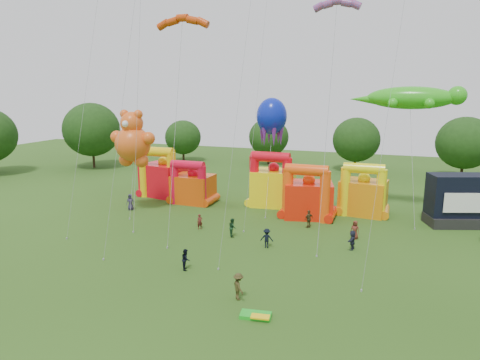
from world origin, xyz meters
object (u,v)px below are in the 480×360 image
(teddy_bear_kite, at_px, (132,149))
(spectator_4, at_px, (309,219))
(bouncy_castle_2, at_px, (273,185))
(stage_trailer, at_px, (471,201))
(bouncy_castle_0, at_px, (163,177))
(spectator_0, at_px, (130,202))
(gecko_kite, at_px, (412,135))
(octopus_kite, at_px, (270,152))

(teddy_bear_kite, height_order, spectator_4, teddy_bear_kite)
(bouncy_castle_2, bearing_deg, stage_trailer, -1.29)
(bouncy_castle_2, bearing_deg, bouncy_castle_0, -179.29)
(teddy_bear_kite, relative_size, spectator_0, 6.20)
(stage_trailer, xyz_separation_m, gecko_kite, (-6.41, 1.35, 6.71))
(octopus_kite, bearing_deg, teddy_bear_kite, -149.11)
(octopus_kite, xyz_separation_m, spectator_4, (6.40, -7.14, -5.91))
(bouncy_castle_2, height_order, teddy_bear_kite, teddy_bear_kite)
(teddy_bear_kite, height_order, gecko_kite, gecko_kite)
(teddy_bear_kite, height_order, octopus_kite, octopus_kite)
(gecko_kite, bearing_deg, spectator_0, -164.56)
(bouncy_castle_2, relative_size, gecko_kite, 0.47)
(stage_trailer, bearing_deg, spectator_4, -157.07)
(spectator_4, bearing_deg, bouncy_castle_0, -70.95)
(bouncy_castle_0, relative_size, bouncy_castle_2, 0.99)
(stage_trailer, height_order, octopus_kite, octopus_kite)
(bouncy_castle_2, height_order, spectator_0, bouncy_castle_2)
(bouncy_castle_2, distance_m, spectator_4, 9.63)
(bouncy_castle_0, distance_m, stage_trailer, 37.78)
(bouncy_castle_0, relative_size, octopus_kite, 0.51)
(bouncy_castle_0, bearing_deg, stage_trailer, -0.46)
(bouncy_castle_0, xyz_separation_m, octopus_kite, (15.23, -0.00, 4.25))
(gecko_kite, bearing_deg, bouncy_castle_0, -178.10)
(octopus_kite, bearing_deg, gecko_kite, 3.70)
(gecko_kite, bearing_deg, bouncy_castle_2, -176.92)
(stage_trailer, xyz_separation_m, spectator_4, (-16.15, -6.83, -1.74))
(bouncy_castle_2, relative_size, spectator_4, 3.62)
(stage_trailer, relative_size, gecko_kite, 0.64)
(bouncy_castle_0, height_order, octopus_kite, octopus_kite)
(spectator_4, bearing_deg, stage_trailer, 150.25)
(bouncy_castle_0, distance_m, octopus_kite, 15.81)
(bouncy_castle_2, bearing_deg, spectator_0, -153.50)
(stage_trailer, xyz_separation_m, teddy_bear_kite, (-36.68, -8.15, 4.92))
(gecko_kite, xyz_separation_m, spectator_4, (-9.74, -8.18, -8.45))
(octopus_kite, bearing_deg, spectator_4, -48.10)
(stage_trailer, distance_m, spectator_4, 17.62)
(teddy_bear_kite, distance_m, spectator_0, 6.80)
(bouncy_castle_0, relative_size, teddy_bear_kite, 0.57)
(bouncy_castle_0, xyz_separation_m, gecko_kite, (31.37, 1.04, 6.79))
(bouncy_castle_0, xyz_separation_m, teddy_bear_kite, (1.10, -8.46, 5.00))
(teddy_bear_kite, bearing_deg, octopus_kite, 30.89)
(bouncy_castle_2, height_order, spectator_4, bouncy_castle_2)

